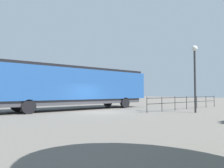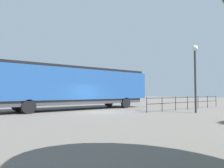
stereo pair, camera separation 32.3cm
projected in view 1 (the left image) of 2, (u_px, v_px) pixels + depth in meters
name	position (u px, v px, depth m)	size (l,w,h in m)	color
ground_plane	(98.00, 112.00, 17.83)	(120.00, 120.00, 0.00)	#666059
locomotive	(81.00, 86.00, 20.90)	(3.20, 15.61, 4.01)	navy
lamp_post	(195.00, 67.00, 17.45)	(0.47, 0.47, 5.47)	#2D2D2D
platform_fence	(186.00, 101.00, 20.83)	(0.05, 11.66, 1.26)	black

